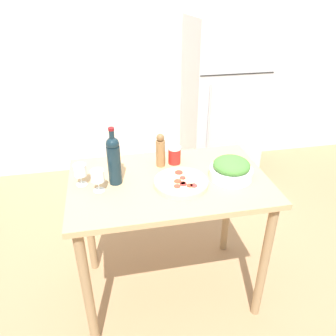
% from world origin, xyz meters
% --- Properties ---
extents(ground_plane, '(14.00, 14.00, 0.00)m').
position_xyz_m(ground_plane, '(0.00, 0.00, 0.00)').
color(ground_plane, '#9E7A56').
extents(wall_back, '(6.40, 0.08, 2.60)m').
position_xyz_m(wall_back, '(-0.00, 1.96, 1.30)').
color(wall_back, silver).
rests_on(wall_back, ground_plane).
extents(refrigerator, '(0.73, 0.70, 1.68)m').
position_xyz_m(refrigerator, '(0.90, 1.58, 0.84)').
color(refrigerator, '#B7BCC1').
rests_on(refrigerator, ground_plane).
extents(prep_counter, '(1.18, 0.75, 0.92)m').
position_xyz_m(prep_counter, '(0.00, 0.00, 0.78)').
color(prep_counter, tan).
rests_on(prep_counter, ground_plane).
extents(wine_bottle, '(0.08, 0.08, 0.35)m').
position_xyz_m(wine_bottle, '(-0.31, 0.03, 1.08)').
color(wine_bottle, '#142833').
rests_on(wine_bottle, prep_counter).
extents(wine_glass_near, '(0.07, 0.07, 0.13)m').
position_xyz_m(wine_glass_near, '(-0.41, -0.03, 1.01)').
color(wine_glass_near, silver).
rests_on(wine_glass_near, prep_counter).
extents(wine_glass_far, '(0.07, 0.07, 0.13)m').
position_xyz_m(wine_glass_far, '(-0.51, 0.05, 1.01)').
color(wine_glass_far, silver).
rests_on(wine_glass_far, prep_counter).
extents(pepper_mill, '(0.06, 0.06, 0.22)m').
position_xyz_m(pepper_mill, '(-0.02, 0.18, 1.03)').
color(pepper_mill, olive).
rests_on(pepper_mill, prep_counter).
extents(salad_bowl, '(0.26, 0.26, 0.13)m').
position_xyz_m(salad_bowl, '(0.36, -0.05, 0.98)').
color(salad_bowl, white).
rests_on(salad_bowl, prep_counter).
extents(homemade_pizza, '(0.32, 0.32, 0.04)m').
position_xyz_m(homemade_pizza, '(0.05, -0.07, 0.94)').
color(homemade_pizza, beige).
rests_on(homemade_pizza, prep_counter).
extents(salt_canister, '(0.08, 0.08, 0.11)m').
position_xyz_m(salt_canister, '(0.08, 0.20, 0.98)').
color(salt_canister, '#B2231E').
rests_on(salt_canister, prep_counter).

